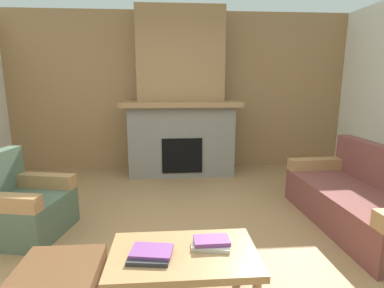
% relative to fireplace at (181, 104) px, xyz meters
% --- Properties ---
extents(ground, '(9.00, 9.00, 0.00)m').
position_rel_fireplace_xyz_m(ground, '(0.00, -2.62, -1.16)').
color(ground, '#9E754C').
extents(wall_back_wood_panel, '(6.00, 0.12, 2.70)m').
position_rel_fireplace_xyz_m(wall_back_wood_panel, '(0.00, 0.38, 0.19)').
color(wall_back_wood_panel, '#997047').
rests_on(wall_back_wood_panel, ground).
extents(fireplace, '(1.90, 0.82, 2.70)m').
position_rel_fireplace_xyz_m(fireplace, '(0.00, 0.00, 0.00)').
color(fireplace, gray).
rests_on(fireplace, ground).
extents(couch, '(0.90, 1.83, 0.85)m').
position_rel_fireplace_xyz_m(couch, '(1.87, -2.17, -0.88)').
color(couch, brown).
rests_on(couch, ground).
extents(armchair, '(0.90, 0.90, 0.85)m').
position_rel_fireplace_xyz_m(armchair, '(-1.73, -2.07, -0.87)').
color(armchair, '#4C604C').
rests_on(armchair, ground).
extents(coffee_table, '(1.00, 0.60, 0.43)m').
position_rel_fireplace_xyz_m(coffee_table, '(-0.12, -3.25, -0.79)').
color(coffee_table, '#A87A4C').
rests_on(coffee_table, ground).
extents(book_stack_near_edge, '(0.31, 0.25, 0.05)m').
position_rel_fireplace_xyz_m(book_stack_near_edge, '(-0.34, -3.29, -0.71)').
color(book_stack_near_edge, '#2D2D33').
rests_on(book_stack_near_edge, coffee_table).
extents(book_stack_center, '(0.29, 0.21, 0.06)m').
position_rel_fireplace_xyz_m(book_stack_center, '(0.08, -3.20, -0.71)').
color(book_stack_center, beige).
rests_on(book_stack_center, coffee_table).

